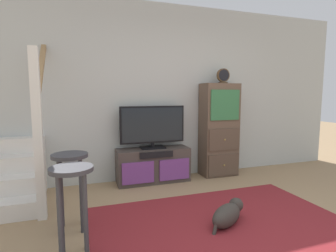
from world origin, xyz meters
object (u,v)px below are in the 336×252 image
Objects in this scene: television at (153,126)px; bar_stool_near at (72,192)px; media_console at (153,165)px; bar_stool_far at (70,174)px; dog at (228,214)px; side_cabinet at (219,130)px; desk_clock at (223,76)px.

television is 2.02m from bar_stool_near.
media_console is at bearing -90.00° from television.
bar_stool_near is (-1.12, -1.63, 0.30)m from media_console.
bar_stool_far is (-1.14, -1.13, 0.30)m from media_console.
media_console is 1.44× the size of bar_stool_far.
media_console is 1.64m from bar_stool_far.
bar_stool_near reaches higher than dog.
media_console is 0.73× the size of side_cabinet.
side_cabinet is at bearing 63.90° from dog.
bar_stool_near and bar_stool_far have the same top height.
bar_stool_near is at bearing -144.56° from desk_clock.
media_console is 1.44× the size of bar_stool_near.
bar_stool_far is 1.53× the size of dog.
dog is (-0.81, -1.54, -1.50)m from desk_clock.
bar_stool_near is at bearing -124.49° from media_console.
side_cabinet reaches higher than bar_stool_near.
side_cabinet is 3.02× the size of dog.
television is at bearing 178.58° from desk_clock.
television reaches higher than bar_stool_near.
dog is at bearing -116.10° from side_cabinet.
side_cabinet reaches higher than bar_stool_far.
desk_clock is at bearing -0.24° from media_console.
desk_clock reaches higher than bar_stool_near.
dog is at bearing -77.33° from television.
dog is (0.35, -1.57, -0.74)m from television.
bar_stool_near is (-1.12, -1.65, -0.29)m from television.
desk_clock reaches higher than television.
desk_clock is at bearing -1.42° from television.
bar_stool_near is at bearing -124.10° from television.
television is at bearing 179.29° from side_cabinet.
desk_clock reaches higher than dog.
side_cabinet is at bearing 161.62° from desk_clock.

